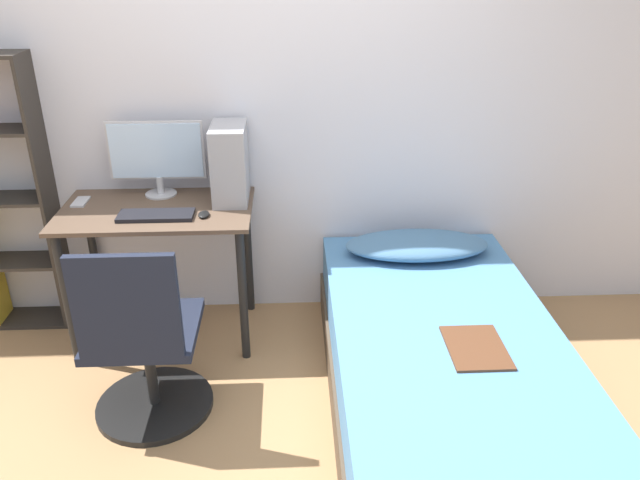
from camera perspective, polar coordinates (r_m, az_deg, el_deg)
ground_plane at (r=2.80m, az=-5.81°, el=-19.66°), size 14.00×14.00×0.00m
wall_back at (r=3.39m, az=-5.76°, el=12.88°), size 8.00×0.05×2.50m
desk at (r=3.35m, az=-14.52°, el=0.79°), size 0.98×0.59×0.76m
office_chair at (r=2.89m, az=-15.76°, el=-9.95°), size 0.54×0.54×0.91m
bed at (r=2.98m, az=11.04°, el=-11.15°), size 1.02×1.91×0.44m
pillow at (r=3.42m, az=8.84°, el=-0.46°), size 0.78×0.36×0.11m
magazine at (r=2.72m, az=14.07°, el=-9.52°), size 0.24×0.32×0.01m
monitor at (r=3.40m, az=-14.71°, el=7.57°), size 0.50×0.17×0.40m
keyboard at (r=3.18m, az=-14.77°, el=2.20°), size 0.37×0.14×0.02m
pc_tower at (r=3.28m, az=-8.23°, el=6.98°), size 0.18×0.32×0.40m
mouse at (r=3.14m, az=-10.58°, el=2.32°), size 0.06×0.09×0.02m
phone at (r=3.49m, az=-21.04°, el=3.28°), size 0.07×0.14×0.01m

